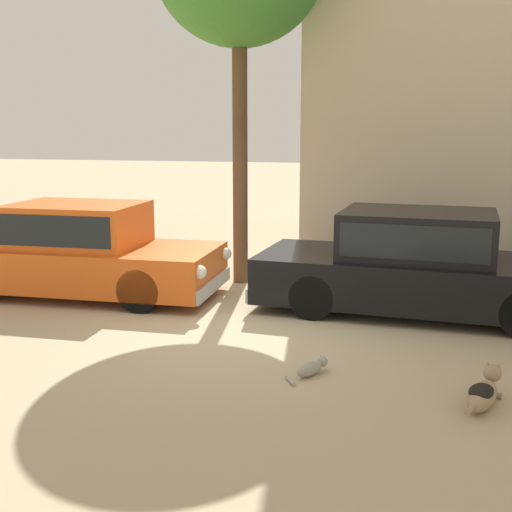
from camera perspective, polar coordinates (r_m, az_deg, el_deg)
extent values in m
plane|color=tan|center=(8.69, -1.03, -6.04)|extent=(80.00, 80.00, 0.00)
cube|color=#D15619|center=(10.52, -15.01, -0.78)|extent=(4.30, 1.84, 0.63)
cube|color=#D15619|center=(10.43, -15.40, 2.67)|extent=(2.00, 1.54, 0.65)
cube|color=black|center=(10.43, -15.40, 2.73)|extent=(1.84, 1.56, 0.46)
cube|color=#999BA0|center=(9.79, -3.91, -2.52)|extent=(0.16, 1.70, 0.20)
sphere|color=silver|center=(10.35, -2.71, 0.20)|extent=(0.20, 0.20, 0.20)
sphere|color=silver|center=(9.06, -4.97, -1.41)|extent=(0.20, 0.20, 0.20)
cylinder|color=black|center=(10.74, -7.02, -1.05)|extent=(0.64, 0.22, 0.63)
cylinder|color=black|center=(9.35, -10.14, -2.98)|extent=(0.64, 0.22, 0.63)
cylinder|color=black|center=(11.83, -18.78, -0.43)|extent=(0.64, 0.22, 0.63)
cube|color=black|center=(9.46, 14.04, -2.01)|extent=(4.60, 2.13, 0.64)
cube|color=black|center=(9.34, 13.96, 1.86)|extent=(2.17, 1.70, 0.65)
cube|color=black|center=(9.34, 13.96, 1.92)|extent=(2.00, 1.71, 0.45)
cube|color=#999BA0|center=(9.89, 1.06, -2.35)|extent=(0.25, 1.78, 0.20)
cube|color=red|center=(10.55, 2.31, 0.56)|extent=(0.05, 0.18, 0.18)
cube|color=red|center=(9.08, -0.38, -1.18)|extent=(0.05, 0.18, 0.18)
cylinder|color=black|center=(10.44, 6.96, -1.42)|extent=(0.64, 0.24, 0.62)
cylinder|color=black|center=(8.91, 4.94, -3.58)|extent=(0.64, 0.24, 0.62)
cylinder|color=#997F60|center=(6.88, 19.15, -11.18)|extent=(0.11, 0.09, 0.06)
cylinder|color=#997F60|center=(6.85, 20.28, -11.35)|extent=(0.11, 0.09, 0.06)
ellipsoid|color=#997F60|center=(6.57, 19.16, -11.50)|extent=(0.43, 0.69, 0.22)
ellipsoid|color=black|center=(6.50, 19.10, -11.15)|extent=(0.32, 0.41, 0.12)
sphere|color=#997F60|center=(6.89, 19.99, -9.62)|extent=(0.17, 0.17, 0.17)
cone|color=#997F60|center=(6.97, 20.15, -9.48)|extent=(0.12, 0.12, 0.10)
cone|color=#997F60|center=(6.87, 19.61, -8.95)|extent=(0.08, 0.08, 0.08)
cone|color=#997F60|center=(6.85, 20.46, -9.06)|extent=(0.08, 0.08, 0.08)
cylinder|color=#997F60|center=(6.19, 18.27, -12.60)|extent=(0.12, 0.24, 0.06)
ellipsoid|color=gray|center=(6.99, 4.71, -9.80)|extent=(0.31, 0.39, 0.16)
sphere|color=gray|center=(7.14, 5.84, -9.16)|extent=(0.11, 0.11, 0.11)
cone|color=gray|center=(7.14, 5.67, -8.76)|extent=(0.05, 0.05, 0.05)
cone|color=gray|center=(7.11, 6.03, -8.87)|extent=(0.05, 0.05, 0.05)
cylinder|color=gray|center=(6.82, 3.02, -10.83)|extent=(0.15, 0.21, 0.04)
cylinder|color=brown|center=(10.79, -1.40, 8.34)|extent=(0.25, 0.25, 4.08)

